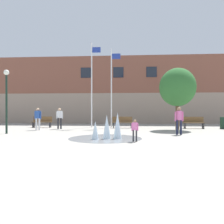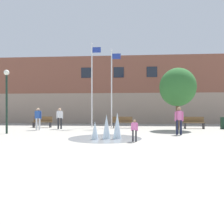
# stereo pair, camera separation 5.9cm
# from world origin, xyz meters

# --- Properties ---
(ground_plane) EXTENTS (100.00, 100.00, 0.00)m
(ground_plane) POSITION_xyz_m (0.00, 0.00, 0.00)
(ground_plane) COLOR #9E998E
(library_building) EXTENTS (36.00, 6.05, 7.29)m
(library_building) POSITION_xyz_m (0.00, 20.12, 3.64)
(library_building) COLOR gray
(library_building) RESTS_ON ground
(splash_fountain) EXTENTS (3.67, 3.67, 1.30)m
(splash_fountain) POSITION_xyz_m (0.01, 4.57, 0.49)
(splash_fountain) COLOR gray
(splash_fountain) RESTS_ON ground
(park_bench_far_left) EXTENTS (1.60, 0.44, 0.91)m
(park_bench_far_left) POSITION_xyz_m (-6.08, 11.42, 0.48)
(park_bench_far_left) COLOR #28282D
(park_bench_far_left) RESTS_ON ground
(park_bench_under_left_flagpole) EXTENTS (1.60, 0.44, 0.91)m
(park_bench_under_left_flagpole) POSITION_xyz_m (0.55, 11.43, 0.48)
(park_bench_under_left_flagpole) COLOR #28282D
(park_bench_under_left_flagpole) RESTS_ON ground
(park_bench_far_right) EXTENTS (1.60, 0.44, 0.91)m
(park_bench_far_right) POSITION_xyz_m (6.11, 11.26, 0.48)
(park_bench_far_right) COLOR #28282D
(park_bench_far_right) RESTS_ON ground
(child_in_fountain) EXTENTS (0.31, 0.21, 0.99)m
(child_in_fountain) POSITION_xyz_m (1.27, 3.60, 0.58)
(child_in_fountain) COLOR #28282D
(child_in_fountain) RESTS_ON ground
(adult_near_bench) EXTENTS (0.50, 0.36, 1.59)m
(adult_near_bench) POSITION_xyz_m (-4.17, 10.04, 0.93)
(adult_near_bench) COLOR #28282D
(adult_near_bench) RESTS_ON ground
(adult_watching) EXTENTS (0.50, 0.28, 1.59)m
(adult_watching) POSITION_xyz_m (-5.44, 9.04, 0.93)
(adult_watching) COLOR silver
(adult_watching) RESTS_ON ground
(teen_by_trashcan) EXTENTS (0.50, 0.36, 1.59)m
(teen_by_trashcan) POSITION_xyz_m (3.92, 6.67, 0.93)
(teen_by_trashcan) COLOR #1E233D
(teen_by_trashcan) RESTS_ON ground
(flagpole_left) EXTENTS (0.80, 0.10, 7.10)m
(flagpole_left) POSITION_xyz_m (-2.00, 11.97, 3.79)
(flagpole_left) COLOR silver
(flagpole_left) RESTS_ON ground
(flagpole_right) EXTENTS (0.80, 0.10, 6.54)m
(flagpole_right) POSITION_xyz_m (-0.34, 11.97, 3.50)
(flagpole_right) COLOR silver
(flagpole_right) RESTS_ON ground
(lamp_post_left_lane) EXTENTS (0.32, 0.32, 3.85)m
(lamp_post_left_lane) POSITION_xyz_m (-6.31, 6.50, 2.52)
(lamp_post_left_lane) COLOR #192D23
(lamp_post_left_lane) RESTS_ON ground
(trash_can) EXTENTS (0.56, 0.56, 0.90)m
(trash_can) POSITION_xyz_m (8.32, 11.07, 0.45)
(trash_can) COLOR #193323
(trash_can) RESTS_ON ground
(street_tree_near_building) EXTENTS (2.61, 2.61, 4.48)m
(street_tree_near_building) POSITION_xyz_m (4.58, 9.99, 3.08)
(street_tree_near_building) COLOR brown
(street_tree_near_building) RESTS_ON ground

